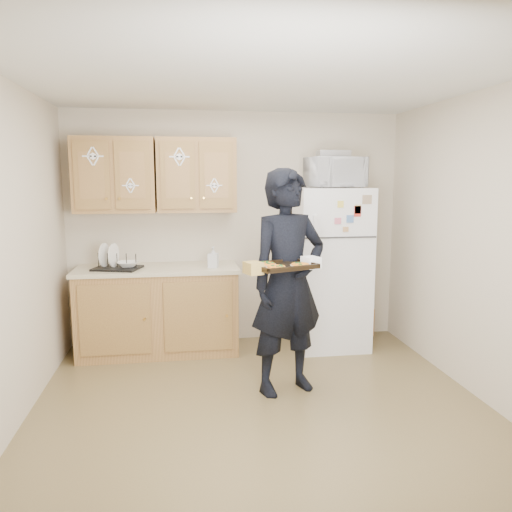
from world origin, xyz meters
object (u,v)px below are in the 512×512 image
at_px(refrigerator, 329,268).
at_px(person, 288,282).
at_px(dish_rack, 117,261).
at_px(microwave, 335,172).
at_px(baking_tray, 283,266).

distance_m(refrigerator, person, 1.27).
xyz_separation_m(person, dish_rack, (-1.51, 1.07, 0.05)).
xyz_separation_m(refrigerator, microwave, (0.02, -0.05, 1.00)).
bearing_deg(microwave, dish_rack, 169.16).
height_order(baking_tray, microwave, microwave).
relative_size(refrigerator, baking_tray, 3.71).
height_order(refrigerator, baking_tray, refrigerator).
bearing_deg(microwave, baking_tray, -131.45).
distance_m(refrigerator, microwave, 1.01).
bearing_deg(dish_rack, person, -35.32).
bearing_deg(person, microwave, 35.52).
bearing_deg(microwave, refrigerator, 106.74).
xyz_separation_m(person, microwave, (0.71, 1.02, 0.91)).
xyz_separation_m(baking_tray, microwave, (0.81, 1.31, 0.73)).
bearing_deg(baking_tray, refrigerator, 40.09).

